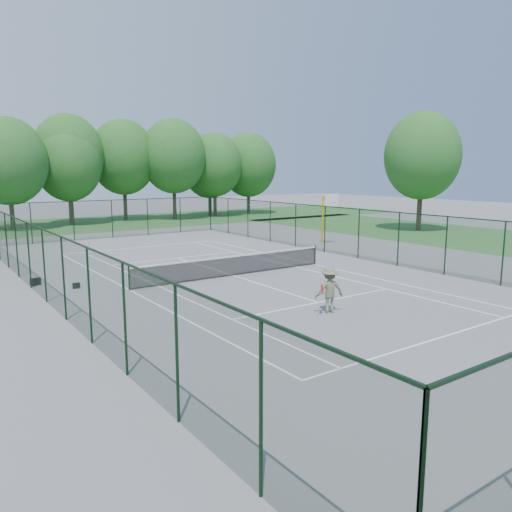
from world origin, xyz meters
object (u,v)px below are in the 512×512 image
object	(u,v)px
tennis_net	(233,265)
sports_bag_a	(35,282)
tennis_player	(329,290)
basketball_goal	(328,209)

from	to	relation	value
tennis_net	sports_bag_a	xyz separation A→B (m)	(-8.72, 3.49, -0.41)
tennis_player	basketball_goal	bearing A→B (deg)	47.27
sports_bag_a	tennis_player	bearing A→B (deg)	-71.01
basketball_goal	sports_bag_a	world-z (taller)	basketball_goal
tennis_net	basketball_goal	world-z (taller)	basketball_goal
tennis_net	tennis_player	bearing A→B (deg)	-94.67
basketball_goal	sports_bag_a	size ratio (longest dim) A/B	8.59
tennis_net	basketball_goal	xyz separation A→B (m)	(11.78, 5.75, 1.99)
tennis_net	sports_bag_a	bearing A→B (deg)	158.19
basketball_goal	tennis_net	bearing A→B (deg)	-153.99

